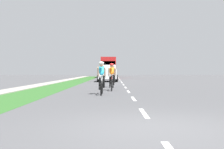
% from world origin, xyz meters
% --- Properties ---
extents(ground_plane, '(120.00, 120.00, 0.00)m').
position_xyz_m(ground_plane, '(0.00, 20.00, 0.00)').
color(ground_plane, '#4C4C4F').
extents(grass_verge, '(2.31, 70.00, 0.01)m').
position_xyz_m(grass_verge, '(-4.91, 20.00, 0.00)').
color(grass_verge, '#2D6026').
rests_on(grass_verge, ground_plane).
extents(sidewalk_concrete, '(1.23, 70.00, 0.10)m').
position_xyz_m(sidewalk_concrete, '(-6.68, 20.00, 0.00)').
color(sidewalk_concrete, '#9E998E').
rests_on(sidewalk_concrete, ground_plane).
extents(lane_markings_center, '(0.12, 53.80, 0.01)m').
position_xyz_m(lane_markings_center, '(0.00, 24.00, 0.00)').
color(lane_markings_center, white).
rests_on(lane_markings_center, ground_plane).
extents(cyclist_lead, '(0.42, 1.72, 1.58)m').
position_xyz_m(cyclist_lead, '(-1.38, 8.07, 0.81)').
color(cyclist_lead, black).
rests_on(cyclist_lead, ground_plane).
extents(cyclist_trailing, '(0.42, 1.72, 1.58)m').
position_xyz_m(cyclist_trailing, '(-0.92, 10.93, 0.81)').
color(cyclist_trailing, black).
rests_on(cyclist_trailing, ground_plane).
extents(cyclist_distant, '(0.42, 1.72, 1.58)m').
position_xyz_m(cyclist_distant, '(-0.85, 14.04, 0.81)').
color(cyclist_distant, black).
rests_on(cyclist_distant, ground_plane).
extents(suv_white, '(2.15, 4.70, 1.79)m').
position_xyz_m(suv_white, '(-1.45, 25.52, 0.95)').
color(suv_white, silver).
rests_on(suv_white, ground_plane).
extents(pickup_maroon, '(2.22, 5.10, 1.64)m').
position_xyz_m(pickup_maroon, '(-1.62, 35.09, 0.83)').
color(pickup_maroon, maroon).
rests_on(pickup_maroon, ground_plane).
extents(bus_red, '(2.78, 11.60, 3.48)m').
position_xyz_m(bus_red, '(-1.69, 46.81, 1.98)').
color(bus_red, red).
rests_on(bus_red, ground_plane).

